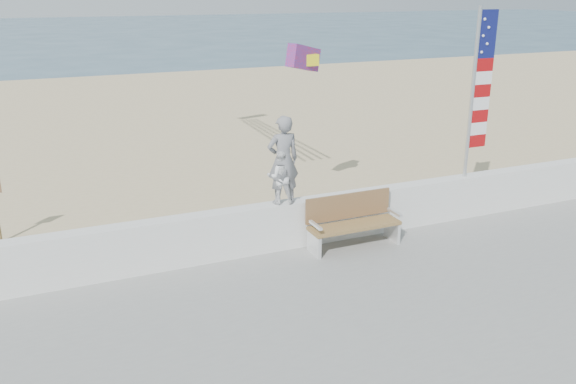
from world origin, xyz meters
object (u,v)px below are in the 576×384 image
(adult, at_px, (283,160))
(child, at_px, (280,177))
(bench, at_px, (352,221))
(flag, at_px, (478,86))

(adult, bearing_deg, child, 2.05)
(adult, distance_m, bench, 1.80)
(adult, bearing_deg, bench, 161.93)
(child, distance_m, bench, 1.64)
(adult, relative_size, flag, 0.47)
(adult, height_order, bench, adult)
(child, bearing_deg, flag, -163.15)
(flag, bearing_deg, bench, -171.66)
(bench, bearing_deg, flag, 8.34)
(flag, bearing_deg, adult, 180.00)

